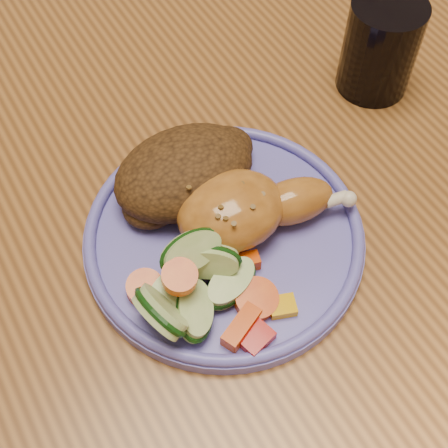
% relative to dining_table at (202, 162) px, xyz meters
% --- Properties ---
extents(ground, '(4.00, 4.00, 0.00)m').
position_rel_dining_table_xyz_m(ground, '(0.00, 0.00, -0.67)').
color(ground, brown).
rests_on(ground, ground).
extents(dining_table, '(0.90, 1.40, 0.75)m').
position_rel_dining_table_xyz_m(dining_table, '(0.00, 0.00, 0.00)').
color(dining_table, brown).
rests_on(dining_table, ground).
extents(plate, '(0.23, 0.23, 0.01)m').
position_rel_dining_table_xyz_m(plate, '(-0.06, -0.14, 0.09)').
color(plate, '#5A54B5').
rests_on(plate, dining_table).
extents(plate_rim, '(0.23, 0.23, 0.01)m').
position_rel_dining_table_xyz_m(plate_rim, '(-0.06, -0.14, 0.10)').
color(plate_rim, '#5A54B5').
rests_on(plate_rim, plate).
extents(chicken_leg, '(0.15, 0.08, 0.05)m').
position_rel_dining_table_xyz_m(chicken_leg, '(-0.04, -0.14, 0.12)').
color(chicken_leg, '#AF6A24').
rests_on(chicken_leg, plate).
extents(rice_pilaf, '(0.13, 0.09, 0.05)m').
position_rel_dining_table_xyz_m(rice_pilaf, '(-0.06, -0.09, 0.12)').
color(rice_pilaf, '#432810').
rests_on(rice_pilaf, plate).
extents(vegetable_pile, '(0.12, 0.11, 0.06)m').
position_rel_dining_table_xyz_m(vegetable_pile, '(-0.10, -0.18, 0.11)').
color(vegetable_pile, '#A50A05').
rests_on(vegetable_pile, plate).
extents(drinking_glass, '(0.07, 0.07, 0.09)m').
position_rel_dining_table_xyz_m(drinking_glass, '(0.16, -0.06, 0.13)').
color(drinking_glass, black).
rests_on(drinking_glass, dining_table).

